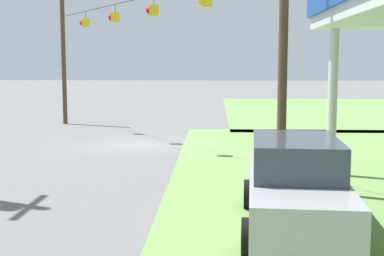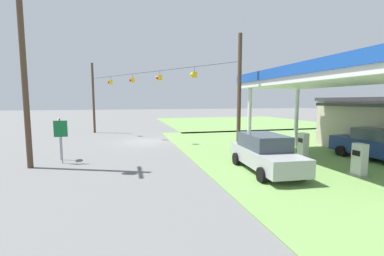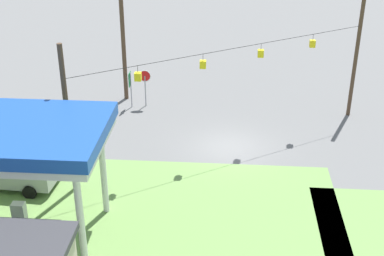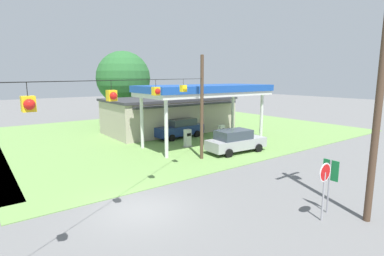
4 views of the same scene
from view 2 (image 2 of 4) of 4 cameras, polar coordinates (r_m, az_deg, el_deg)
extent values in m
plane|color=slate|center=(22.29, -10.01, -2.98)|extent=(160.00, 160.00, 0.00)
cube|color=#6B934C|center=(42.01, 10.44, 1.30)|extent=(24.00, 24.00, 0.04)
cube|color=silver|center=(15.21, 28.59, 9.24)|extent=(11.63, 5.01, 0.35)
cube|color=#19479E|center=(15.25, 28.68, 10.92)|extent=(11.83, 5.21, 0.55)
cylinder|color=silver|center=(18.43, 12.64, 1.86)|extent=(0.28, 0.28, 4.34)
cylinder|color=silver|center=(20.45, 22.19, 1.97)|extent=(0.28, 0.28, 4.34)
cube|color=gray|center=(17.00, 23.35, -6.04)|extent=(0.71, 0.56, 0.12)
cube|color=silver|center=(16.86, 23.46, -3.46)|extent=(0.55, 0.40, 1.43)
cube|color=black|center=(16.68, 22.92, -2.54)|extent=(0.39, 0.03, 0.24)
cube|color=gray|center=(14.24, 33.01, -8.84)|extent=(0.71, 0.56, 0.12)
cube|color=silver|center=(14.08, 33.20, -5.79)|extent=(0.55, 0.40, 1.43)
cube|color=black|center=(13.87, 32.66, -4.72)|extent=(0.39, 0.03, 0.24)
cube|color=#9E9EA3|center=(13.11, 16.06, -6.29)|extent=(5.06, 2.18, 0.78)
cube|color=#333D47|center=(13.24, 15.58, -2.87)|extent=(2.83, 1.88, 0.72)
cylinder|color=black|center=(12.39, 23.20, -9.14)|extent=(0.69, 0.27, 0.68)
cylinder|color=black|center=(11.47, 15.20, -10.07)|extent=(0.69, 0.27, 0.68)
cylinder|color=black|center=(14.95, 16.62, -6.32)|extent=(0.69, 0.27, 0.68)
cylinder|color=black|center=(14.20, 9.78, -6.81)|extent=(0.69, 0.27, 0.68)
cube|color=navy|center=(18.31, 35.92, -3.56)|extent=(5.21, 2.23, 0.89)
cube|color=#333D47|center=(18.04, 36.86, -1.26)|extent=(2.92, 1.91, 0.66)
cylinder|color=black|center=(18.59, 30.17, -4.48)|extent=(0.69, 0.27, 0.68)
cylinder|color=black|center=(20.05, 33.73, -3.97)|extent=(0.69, 0.27, 0.68)
cylinder|color=#99999E|center=(16.92, -27.24, -2.87)|extent=(0.08, 0.08, 2.10)
cylinder|color=white|center=(16.80, -27.41, 0.67)|extent=(0.80, 0.03, 0.80)
cylinder|color=red|center=(16.80, -27.41, 0.67)|extent=(0.70, 0.03, 0.70)
cylinder|color=gray|center=(15.98, -27.01, -2.81)|extent=(0.07, 0.07, 2.40)
cube|color=#146B33|center=(15.84, -27.19, -0.15)|extent=(0.04, 0.70, 0.90)
cylinder|color=#4C3828|center=(15.76, -33.48, 13.72)|extent=(0.28, 0.28, 11.70)
cylinder|color=#4C3828|center=(29.66, -21.06, 6.19)|extent=(0.24, 0.24, 7.46)
cylinder|color=#4C3828|center=(15.90, 10.43, 6.87)|extent=(0.24, 0.24, 7.46)
cylinder|color=black|center=(22.13, -10.30, 12.06)|extent=(15.06, 10.02, 0.02)
cylinder|color=black|center=(26.58, -17.61, 10.49)|extent=(0.02, 0.02, 0.35)
cube|color=yellow|center=(26.55, -17.58, 9.68)|extent=(0.32, 0.32, 0.40)
sphere|color=red|center=(26.56, -17.95, 9.67)|extent=(0.28, 0.28, 0.28)
cylinder|color=black|center=(23.56, -13.04, 11.21)|extent=(0.02, 0.02, 0.35)
cube|color=yellow|center=(23.53, -13.02, 10.30)|extent=(0.32, 0.32, 0.40)
sphere|color=red|center=(23.52, -13.44, 10.29)|extent=(0.28, 0.28, 0.28)
cylinder|color=black|center=(20.73, -7.16, 12.03)|extent=(0.02, 0.02, 0.35)
cube|color=yellow|center=(20.69, -7.14, 11.00)|extent=(0.32, 0.32, 0.40)
sphere|color=red|center=(20.67, -7.62, 11.00)|extent=(0.28, 0.28, 0.28)
cylinder|color=black|center=(18.18, 0.54, 12.92)|extent=(0.02, 0.02, 0.35)
cube|color=yellow|center=(18.14, 0.53, 11.74)|extent=(0.32, 0.32, 0.40)
sphere|color=yellow|center=(18.09, 0.00, 11.75)|extent=(0.28, 0.28, 0.28)
camera|label=1|loc=(4.98, 69.67, 0.50)|focal=50.00mm
camera|label=3|loc=(37.53, 39.37, 21.60)|focal=50.00mm
camera|label=4|loc=(29.48, -34.66, 9.84)|focal=28.00mm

